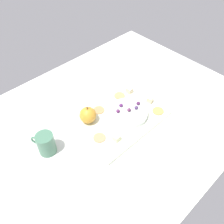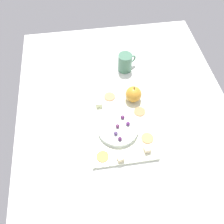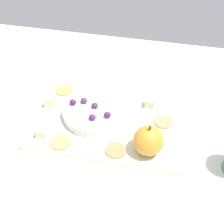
# 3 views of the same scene
# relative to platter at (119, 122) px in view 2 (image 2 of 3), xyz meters

# --- Properties ---
(table) EXTENTS (1.27, 0.94, 0.03)m
(table) POSITION_rel_platter_xyz_m (-0.02, 0.04, -0.02)
(table) COLOR silver
(table) RESTS_ON ground
(platter) EXTENTS (0.38, 0.26, 0.02)m
(platter) POSITION_rel_platter_xyz_m (0.00, 0.00, 0.00)
(platter) COLOR silver
(platter) RESTS_ON table
(serving_dish) EXTENTS (0.17, 0.17, 0.02)m
(serving_dish) POSITION_rel_platter_xyz_m (0.04, -0.01, 0.02)
(serving_dish) COLOR white
(serving_dish) RESTS_ON platter
(apple_whole) EXTENTS (0.07, 0.07, 0.07)m
(apple_whole) POSITION_rel_platter_xyz_m (-0.11, 0.08, 0.04)
(apple_whole) COLOR gold
(apple_whole) RESTS_ON platter
(apple_stem) EXTENTS (0.01, 0.01, 0.01)m
(apple_stem) POSITION_rel_platter_xyz_m (-0.11, 0.08, 0.08)
(apple_stem) COLOR brown
(apple_stem) RESTS_ON apple_whole
(cheese_cube_0) EXTENTS (0.03, 0.03, 0.02)m
(cheese_cube_0) POSITION_rel_platter_xyz_m (0.17, -0.02, 0.02)
(cheese_cube_0) COLOR beige
(cheese_cube_0) RESTS_ON platter
(cheese_cube_1) EXTENTS (0.03, 0.03, 0.02)m
(cheese_cube_1) POSITION_rel_platter_xyz_m (0.15, 0.09, 0.02)
(cheese_cube_1) COLOR beige
(cheese_cube_1) RESTS_ON platter
(cheese_cube_2) EXTENTS (0.03, 0.03, 0.02)m
(cheese_cube_2) POSITION_rel_platter_xyz_m (-0.09, -0.07, 0.02)
(cheese_cube_2) COLOR beige
(cheese_cube_2) RESTS_ON platter
(cracker_0) EXTENTS (0.05, 0.05, 0.00)m
(cracker_0) POSITION_rel_platter_xyz_m (-0.13, -0.02, 0.01)
(cracker_0) COLOR tan
(cracker_0) RESTS_ON platter
(cracker_1) EXTENTS (0.05, 0.05, 0.00)m
(cracker_1) POSITION_rel_platter_xyz_m (0.10, 0.10, 0.01)
(cracker_1) COLOR tan
(cracker_1) RESTS_ON platter
(cracker_2) EXTENTS (0.05, 0.05, 0.00)m
(cracker_2) POSITION_rel_platter_xyz_m (0.15, -0.09, 0.01)
(cracker_2) COLOR tan
(cracker_2) RESTS_ON platter
(cracker_3) EXTENTS (0.05, 0.05, 0.00)m
(cracker_3) POSITION_rel_platter_xyz_m (-0.03, 0.10, 0.01)
(cracker_3) COLOR #AE8254
(cracker_3) RESTS_ON platter
(grape_0) EXTENTS (0.02, 0.02, 0.01)m
(grape_0) POSITION_rel_platter_xyz_m (0.04, 0.03, 0.04)
(grape_0) COLOR #53215E
(grape_0) RESTS_ON serving_dish
(grape_1) EXTENTS (0.02, 0.02, 0.01)m
(grape_1) POSITION_rel_platter_xyz_m (0.07, -0.02, 0.04)
(grape_1) COLOR #462F5D
(grape_1) RESTS_ON serving_dish
(grape_2) EXTENTS (0.02, 0.02, 0.01)m
(grape_2) POSITION_rel_platter_xyz_m (0.04, -0.01, 0.04)
(grape_2) COLOR #57274D
(grape_2) RESTS_ON serving_dish
(grape_3) EXTENTS (0.02, 0.02, 0.02)m
(grape_3) POSITION_rel_platter_xyz_m (0.10, -0.01, 0.04)
(grape_3) COLOR #4A1D4A
(grape_3) RESTS_ON serving_dish
(grape_4) EXTENTS (0.02, 0.02, 0.01)m
(grape_4) POSITION_rel_platter_xyz_m (0.00, 0.01, 0.04)
(grape_4) COLOR #531E4E
(grape_4) RESTS_ON serving_dish
(cup) EXTENTS (0.07, 0.09, 0.09)m
(cup) POSITION_rel_platter_xyz_m (-0.31, 0.08, 0.04)
(cup) COLOR #45735A
(cup) RESTS_ON table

